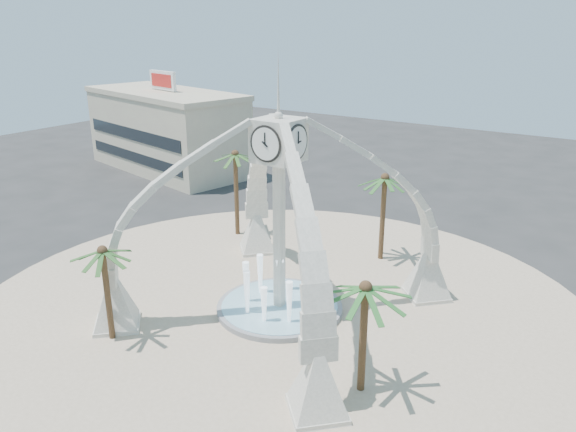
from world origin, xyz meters
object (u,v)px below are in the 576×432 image
Objects in this scene: fountain at (280,307)px; palm_north at (385,179)px; palm_east at (366,289)px; palm_south at (102,252)px; clock_tower at (279,215)px; palm_west at (235,155)px.

palm_north reaches higher than fountain.
palm_east is 0.88× the size of palm_north.
palm_north is at bearing 80.72° from fountain.
clock_tower is at bearing 52.67° from palm_south.
fountain is at bearing -99.28° from palm_north.
palm_north is (1.82, 11.14, 6.16)m from fountain.
fountain is 15.58m from palm_west.
clock_tower is 2.45× the size of palm_north.
palm_north reaches higher than palm_south.
palm_north is (12.55, 2.05, -0.55)m from palm_west.
clock_tower is 10.31m from palm_south.
palm_south is (4.50, -17.26, -1.53)m from palm_west.
palm_north is at bearing 80.72° from clock_tower.
clock_tower reaches higher than fountain.
clock_tower is at bearing -99.28° from palm_north.
clock_tower is 14.07m from palm_west.
clock_tower is 11.29m from palm_north.
palm_east is (8.00, -4.41, -0.85)m from clock_tower.
palm_north is (1.82, 11.14, -0.04)m from clock_tower.
palm_east is at bearing -35.79° from palm_west.
palm_west reaches higher than palm_south.
fountain is at bearing 90.00° from clock_tower.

